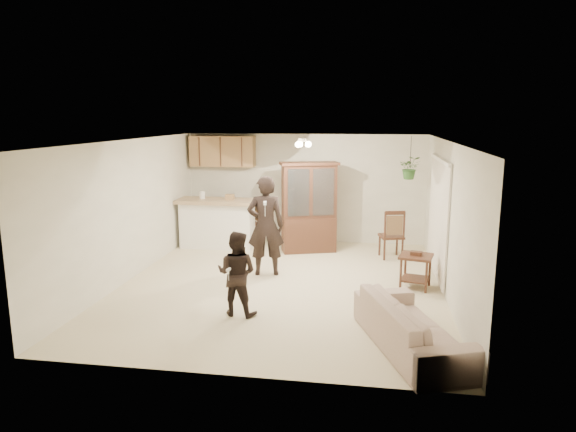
# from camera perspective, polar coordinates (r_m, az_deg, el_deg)

# --- Properties ---
(floor) EXTENTS (6.50, 6.50, 0.00)m
(floor) POSITION_cam_1_polar(r_m,az_deg,el_deg) (9.07, -0.76, -7.62)
(floor) COLOR beige
(floor) RESTS_ON ground
(ceiling) EXTENTS (5.50, 6.50, 0.02)m
(ceiling) POSITION_cam_1_polar(r_m,az_deg,el_deg) (8.60, -0.80, 8.35)
(ceiling) COLOR silver
(ceiling) RESTS_ON wall_back
(wall_back) EXTENTS (5.50, 0.02, 2.50)m
(wall_back) POSITION_cam_1_polar(r_m,az_deg,el_deg) (11.92, 1.88, 3.09)
(wall_back) COLOR silver
(wall_back) RESTS_ON ground
(wall_front) EXTENTS (5.50, 0.02, 2.50)m
(wall_front) POSITION_cam_1_polar(r_m,az_deg,el_deg) (5.67, -6.40, -6.04)
(wall_front) COLOR silver
(wall_front) RESTS_ON ground
(wall_left) EXTENTS (0.02, 6.50, 2.50)m
(wall_left) POSITION_cam_1_polar(r_m,az_deg,el_deg) (9.60, -17.17, 0.63)
(wall_left) COLOR silver
(wall_left) RESTS_ON ground
(wall_right) EXTENTS (0.02, 6.50, 2.50)m
(wall_right) POSITION_cam_1_polar(r_m,az_deg,el_deg) (8.72, 17.32, -0.39)
(wall_right) COLOR silver
(wall_right) RESTS_ON ground
(breakfast_bar) EXTENTS (1.60, 0.55, 1.00)m
(breakfast_bar) POSITION_cam_1_polar(r_m,az_deg,el_deg) (11.57, -7.84, -1.04)
(breakfast_bar) COLOR white
(breakfast_bar) RESTS_ON floor
(bar_top) EXTENTS (1.75, 0.70, 0.08)m
(bar_top) POSITION_cam_1_polar(r_m,az_deg,el_deg) (11.47, -7.92, 1.65)
(bar_top) COLOR tan
(bar_top) RESTS_ON breakfast_bar
(upper_cabinets) EXTENTS (1.50, 0.34, 0.70)m
(upper_cabinets) POSITION_cam_1_polar(r_m,az_deg,el_deg) (12.04, -7.28, 7.15)
(upper_cabinets) COLOR olive
(upper_cabinets) RESTS_ON wall_back
(vertical_blinds) EXTENTS (0.06, 2.30, 2.10)m
(vertical_blinds) POSITION_cam_1_polar(r_m,az_deg,el_deg) (9.62, 16.29, -0.20)
(vertical_blinds) COLOR silver
(vertical_blinds) RESTS_ON wall_right
(ceiling_fixture) EXTENTS (0.36, 0.36, 0.20)m
(ceiling_fixture) POSITION_cam_1_polar(r_m,az_deg,el_deg) (9.76, 1.58, 8.09)
(ceiling_fixture) COLOR #FAE7BB
(ceiling_fixture) RESTS_ON ceiling
(hanging_plant) EXTENTS (0.43, 0.37, 0.48)m
(hanging_plant) POSITION_cam_1_polar(r_m,az_deg,el_deg) (10.95, 13.41, 5.24)
(hanging_plant) COLOR #2B5C25
(hanging_plant) RESTS_ON ceiling
(plant_cord) EXTENTS (0.01, 0.01, 0.65)m
(plant_cord) POSITION_cam_1_polar(r_m,az_deg,el_deg) (10.92, 13.48, 6.93)
(plant_cord) COLOR black
(plant_cord) RESTS_ON ceiling
(sofa) EXTENTS (1.33, 2.01, 0.73)m
(sofa) POSITION_cam_1_polar(r_m,az_deg,el_deg) (6.78, 13.62, -11.30)
(sofa) COLOR beige
(sofa) RESTS_ON floor
(adult) EXTENTS (0.72, 0.55, 1.80)m
(adult) POSITION_cam_1_polar(r_m,az_deg,el_deg) (9.42, -2.50, -1.24)
(adult) COLOR black
(adult) RESTS_ON floor
(child) EXTENTS (0.72, 0.60, 1.35)m
(child) POSITION_cam_1_polar(r_m,az_deg,el_deg) (7.61, -5.73, -6.05)
(child) COLOR black
(child) RESTS_ON floor
(china_hutch) EXTENTS (1.32, 0.83, 1.94)m
(china_hutch) POSITION_cam_1_polar(r_m,az_deg,el_deg) (11.03, 2.34, 0.91)
(china_hutch) COLOR #321E12
(china_hutch) RESTS_ON floor
(side_table) EXTENTS (0.64, 0.64, 0.64)m
(side_table) POSITION_cam_1_polar(r_m,az_deg,el_deg) (9.09, 13.98, -5.93)
(side_table) COLOR #321E12
(side_table) RESTS_ON floor
(chair_bar) EXTENTS (0.61, 0.61, 1.04)m
(chair_bar) POSITION_cam_1_polar(r_m,az_deg,el_deg) (11.76, -7.80, -1.86)
(chair_bar) COLOR #321E12
(chair_bar) RESTS_ON floor
(chair_hutch_left) EXTENTS (0.61, 0.61, 1.01)m
(chair_hutch_left) POSITION_cam_1_polar(r_m,az_deg,el_deg) (11.99, -4.49, -1.59)
(chair_hutch_left) COLOR #321E12
(chair_hutch_left) RESTS_ON floor
(chair_hutch_right) EXTENTS (0.55, 0.55, 1.03)m
(chair_hutch_right) POSITION_cam_1_polar(r_m,az_deg,el_deg) (10.88, 11.36, -3.07)
(chair_hutch_right) COLOR #321E12
(chair_hutch_right) RESTS_ON floor
(controller_adult) EXTENTS (0.08, 0.17, 0.05)m
(controller_adult) POSITION_cam_1_polar(r_m,az_deg,el_deg) (8.90, -2.57, 1.44)
(controller_adult) COLOR white
(controller_adult) RESTS_ON adult
(controller_child) EXTENTS (0.05, 0.11, 0.03)m
(controller_child) POSITION_cam_1_polar(r_m,az_deg,el_deg) (7.32, -6.63, -5.94)
(controller_child) COLOR white
(controller_child) RESTS_ON child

